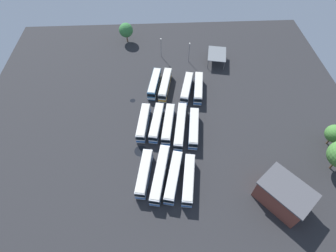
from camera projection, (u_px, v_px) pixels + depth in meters
ground_plane at (169, 129)px, 74.38m from camera, size 112.60×112.60×0.00m
bus_row0_slot0 at (155, 84)px, 83.48m from camera, size 12.28×4.70×3.51m
bus_row0_slot1 at (165, 85)px, 83.20m from camera, size 13.18×4.97×3.51m
bus_row0_slot3 at (187, 88)px, 82.20m from camera, size 12.25×5.22×3.51m
bus_row0_slot4 at (198, 88)px, 82.18m from camera, size 12.32×4.19×3.51m
bus_row1_slot0 at (144, 123)px, 73.41m from camera, size 12.27×4.05×3.51m
bus_row1_slot1 at (157, 123)px, 73.42m from camera, size 12.76×4.70×3.51m
bus_row1_slot2 at (168, 124)px, 73.10m from camera, size 13.11×4.49×3.51m
bus_row1_slot3 at (180, 126)px, 72.62m from camera, size 15.34×4.85×3.51m
bus_row1_slot4 at (194, 128)px, 72.17m from camera, size 12.74×4.17×3.51m
bus_row2_slot1 at (144, 173)px, 63.45m from camera, size 12.37×4.38×3.51m
bus_row2_slot2 at (160, 174)px, 63.37m from camera, size 15.33×5.48×3.51m
bus_row2_slot3 at (173, 177)px, 62.84m from camera, size 13.31×5.40×3.51m
bus_row2_slot4 at (189, 180)px, 62.39m from camera, size 12.84×4.38×3.51m
depot_building at (284, 195)px, 58.56m from camera, size 13.70×13.22×6.38m
maintenance_shelter at (217, 54)px, 90.84m from camera, size 9.64×7.71×3.45m
lamp_post_near_entrance at (161, 47)px, 92.05m from camera, size 0.56×0.28×7.41m
lamp_post_mid_lot at (189, 52)px, 90.19m from camera, size 0.56×0.28×7.53m
tree_south_edge at (335, 134)px, 67.76m from camera, size 4.75×4.75×6.83m
tree_north_edge at (126, 30)px, 97.55m from camera, size 5.22×5.22×7.38m
puddle_front_lane at (133, 101)px, 81.33m from camera, size 1.68×1.68×0.01m
puddle_near_shelter at (141, 151)px, 69.68m from camera, size 3.50×3.50×0.01m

